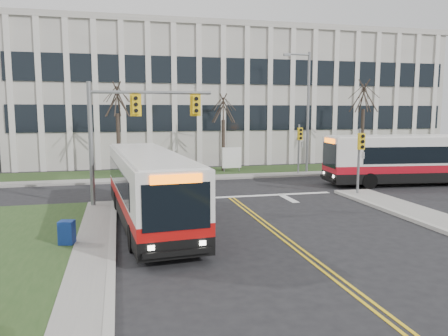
% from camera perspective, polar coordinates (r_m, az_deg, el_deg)
% --- Properties ---
extents(ground, '(120.00, 120.00, 0.00)m').
position_cam_1_polar(ground, '(16.87, 7.82, -9.07)').
color(ground, black).
rests_on(ground, ground).
extents(sidewalk_west, '(1.20, 26.00, 0.14)m').
position_cam_1_polar(sidewalk_west, '(11.14, -18.53, -17.94)').
color(sidewalk_west, '#9E9B93').
rests_on(sidewalk_west, ground).
extents(sidewalk_cross, '(44.00, 1.60, 0.14)m').
position_cam_1_polar(sidewalk_cross, '(32.51, 6.30, -0.93)').
color(sidewalk_cross, '#9E9B93').
rests_on(sidewalk_cross, ground).
extents(building_lawn, '(44.00, 5.00, 0.12)m').
position_cam_1_polar(building_lawn, '(35.13, 4.75, -0.31)').
color(building_lawn, '#27411C').
rests_on(building_lawn, ground).
extents(office_building, '(40.00, 16.00, 12.00)m').
position_cam_1_polar(office_building, '(46.38, 0.12, 8.94)').
color(office_building, beige).
rests_on(office_building, ground).
extents(mast_arm_signal, '(6.11, 0.38, 6.20)m').
position_cam_1_polar(mast_arm_signal, '(22.22, -12.74, 5.92)').
color(mast_arm_signal, slate).
rests_on(mast_arm_signal, ground).
extents(signal_pole_near, '(0.34, 0.39, 3.80)m').
position_cam_1_polar(signal_pole_near, '(25.69, 17.33, 2.02)').
color(signal_pole_near, slate).
rests_on(signal_pole_near, ground).
extents(signal_pole_far, '(0.34, 0.39, 3.80)m').
position_cam_1_polar(signal_pole_far, '(33.24, 9.81, 3.40)').
color(signal_pole_far, slate).
rests_on(signal_pole_far, ground).
extents(streetlight, '(2.15, 0.25, 9.20)m').
position_cam_1_polar(streetlight, '(34.24, 10.67, 8.01)').
color(streetlight, slate).
rests_on(streetlight, ground).
extents(directory_sign, '(1.50, 0.12, 2.00)m').
position_cam_1_polar(directory_sign, '(33.82, 1.01, 1.31)').
color(directory_sign, slate).
rests_on(directory_sign, ground).
extents(tree_left, '(1.80, 1.80, 7.70)m').
position_cam_1_polar(tree_left, '(33.05, -13.78, 8.50)').
color(tree_left, '#42352B').
rests_on(tree_left, ground).
extents(tree_mid, '(1.80, 1.80, 6.82)m').
position_cam_1_polar(tree_mid, '(34.18, -0.09, 7.62)').
color(tree_mid, '#42352B').
rests_on(tree_mid, ground).
extents(tree_right, '(1.80, 1.80, 8.25)m').
position_cam_1_polar(tree_right, '(38.62, 17.78, 8.76)').
color(tree_right, '#42352B').
rests_on(tree_right, ground).
extents(bus_main, '(3.34, 11.38, 2.99)m').
position_cam_1_polar(bus_main, '(18.73, -9.79, -2.75)').
color(bus_main, silver).
rests_on(bus_main, ground).
extents(bus_cross, '(12.04, 3.82, 3.16)m').
position_cam_1_polar(bus_cross, '(31.10, 23.82, 0.90)').
color(bus_cross, silver).
rests_on(bus_cross, ground).
extents(newspaper_box_blue, '(0.59, 0.56, 0.95)m').
position_cam_1_polar(newspaper_box_blue, '(16.51, -19.83, -8.11)').
color(newspaper_box_blue, navy).
rests_on(newspaper_box_blue, ground).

